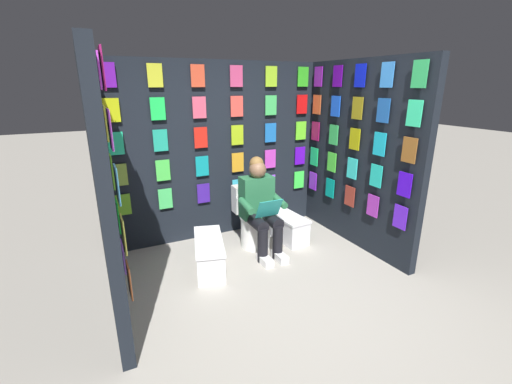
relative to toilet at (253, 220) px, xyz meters
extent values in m
plane|color=#9E998E|center=(0.25, 1.49, -0.33)|extent=(30.00, 30.00, 0.00)
cube|color=black|center=(0.25, -0.55, 0.83)|extent=(2.98, 0.10, 2.31)
cube|color=#61B220|center=(1.51, -0.47, 0.31)|extent=(0.17, 0.01, 0.26)
cube|color=#43C95F|center=(1.00, -0.47, 0.31)|extent=(0.17, 0.01, 0.26)
cube|color=#3B1A94|center=(0.50, -0.47, 0.31)|extent=(0.17, 0.01, 0.26)
cube|color=#3CBBD5|center=(0.00, -0.47, 0.31)|extent=(0.17, 0.01, 0.26)
cube|color=#8E47E5|center=(-0.50, -0.47, 0.31)|extent=(0.17, 0.01, 0.26)
cube|color=#3BEF46|center=(-1.01, -0.47, 0.31)|extent=(0.17, 0.01, 0.26)
cube|color=#7FA535|center=(1.51, -0.47, 0.68)|extent=(0.17, 0.01, 0.26)
cube|color=#46D148|center=(1.00, -0.47, 0.68)|extent=(0.17, 0.01, 0.26)
cube|color=teal|center=(0.50, -0.47, 0.68)|extent=(0.17, 0.01, 0.26)
cube|color=orange|center=(0.00, -0.47, 0.68)|extent=(0.17, 0.01, 0.26)
cube|color=#C439BC|center=(-0.50, -0.47, 0.68)|extent=(0.17, 0.01, 0.26)
cube|color=#560CC9|center=(-1.01, -0.47, 0.68)|extent=(0.17, 0.01, 0.26)
cube|color=#1ECD8B|center=(1.51, -0.47, 1.05)|extent=(0.17, 0.01, 0.26)
cube|color=#1DA283|center=(1.00, -0.47, 1.05)|extent=(0.17, 0.01, 0.26)
cube|color=red|center=(0.50, -0.47, 1.05)|extent=(0.17, 0.01, 0.26)
cube|color=#9CBE19|center=(0.00, -0.47, 1.05)|extent=(0.17, 0.01, 0.26)
cube|color=blue|center=(-0.50, -0.47, 1.05)|extent=(0.17, 0.01, 0.26)
cube|color=#64DE28|center=(-1.01, -0.47, 1.05)|extent=(0.17, 0.01, 0.26)
cube|color=#B5C411|center=(1.51, -0.47, 1.42)|extent=(0.17, 0.01, 0.26)
cube|color=#1DDB4E|center=(1.00, -0.47, 1.42)|extent=(0.17, 0.01, 0.26)
cube|color=#DC4C69|center=(0.50, -0.47, 1.42)|extent=(0.17, 0.01, 0.26)
cube|color=#F1473D|center=(0.00, -0.47, 1.42)|extent=(0.17, 0.01, 0.26)
cube|color=#40BD59|center=(-0.50, -0.47, 1.42)|extent=(0.17, 0.01, 0.26)
cube|color=red|center=(-1.01, -0.47, 1.42)|extent=(0.17, 0.01, 0.26)
cube|color=#6214A1|center=(1.51, -0.47, 1.79)|extent=(0.17, 0.01, 0.26)
cube|color=gold|center=(1.00, -0.47, 1.79)|extent=(0.17, 0.01, 0.26)
cube|color=#D4462A|center=(0.50, -0.47, 1.79)|extent=(0.17, 0.01, 0.26)
cube|color=#C43D6E|center=(0.00, -0.47, 1.79)|extent=(0.17, 0.01, 0.26)
cube|color=#92CA25|center=(-0.50, -0.47, 1.79)|extent=(0.17, 0.01, 0.26)
cube|color=green|center=(-1.01, -0.47, 1.79)|extent=(0.17, 0.01, 0.26)
cube|color=black|center=(-1.24, 0.49, 0.83)|extent=(0.10, 1.99, 2.31)
cube|color=purple|center=(-1.15, -0.32, 0.31)|extent=(0.01, 0.17, 0.26)
cube|color=#089A8A|center=(-1.15, 0.09, 0.31)|extent=(0.01, 0.17, 0.26)
cube|color=#9B3326|center=(-1.15, 0.49, 0.31)|extent=(0.01, 0.17, 0.26)
cube|color=purple|center=(-1.15, 0.90, 0.31)|extent=(0.01, 0.17, 0.26)
cube|color=#5E1FE9|center=(-1.15, 1.30, 0.31)|extent=(0.01, 0.17, 0.26)
cube|color=#1AD761|center=(-1.15, -0.32, 0.68)|extent=(0.01, 0.17, 0.26)
cube|color=#48DC39|center=(-1.15, 0.09, 0.68)|extent=(0.01, 0.17, 0.26)
cube|color=#32E2D7|center=(-1.15, 0.49, 0.68)|extent=(0.01, 0.17, 0.26)
cube|color=#21D0BD|center=(-1.15, 0.90, 0.68)|extent=(0.01, 0.17, 0.26)
cube|color=#430DEC|center=(-1.15, 1.30, 0.68)|extent=(0.01, 0.17, 0.26)
cube|color=#991253|center=(-1.15, -0.32, 1.05)|extent=(0.01, 0.17, 0.26)
cube|color=green|center=(-1.15, 0.09, 1.05)|extent=(0.01, 0.17, 0.26)
cube|color=#B3B00F|center=(-1.15, 0.49, 1.05)|extent=(0.01, 0.17, 0.26)
cube|color=#19BCDB|center=(-1.15, 0.90, 1.05)|extent=(0.01, 0.17, 0.26)
cube|color=#935A24|center=(-1.15, 1.30, 1.05)|extent=(0.01, 0.17, 0.26)
cube|color=#DA5C2C|center=(-1.15, -0.32, 1.42)|extent=(0.01, 0.17, 0.26)
cube|color=blue|center=(-1.15, 0.09, 1.42)|extent=(0.01, 0.17, 0.26)
cube|color=olive|center=(-1.15, 0.49, 1.42)|extent=(0.01, 0.17, 0.26)
cube|color=#1E59AE|center=(-1.15, 0.90, 1.42)|extent=(0.01, 0.17, 0.26)
cube|color=#33ED9E|center=(-1.15, 1.30, 1.42)|extent=(0.01, 0.17, 0.26)
cube|color=purple|center=(-1.15, -0.32, 1.79)|extent=(0.01, 0.17, 0.26)
cube|color=#5B09A2|center=(-1.15, 0.09, 1.79)|extent=(0.01, 0.17, 0.26)
cube|color=#0C19D6|center=(-1.15, 0.49, 1.79)|extent=(0.01, 0.17, 0.26)
cube|color=#3588E5|center=(-1.15, 0.90, 1.79)|extent=(0.01, 0.17, 0.26)
cube|color=green|center=(-1.15, 1.30, 1.79)|extent=(0.01, 0.17, 0.26)
cube|color=black|center=(1.74, 0.49, 0.83)|extent=(0.10, 1.99, 2.31)
cube|color=brown|center=(1.66, 1.30, 0.31)|extent=(0.01, 0.17, 0.26)
cube|color=purple|center=(1.66, 0.90, 0.31)|extent=(0.01, 0.17, 0.26)
cube|color=blue|center=(1.66, 0.49, 0.31)|extent=(0.01, 0.17, 0.26)
cube|color=#38D4C2|center=(1.66, 0.09, 0.31)|extent=(0.01, 0.17, 0.26)
cube|color=#BE3F93|center=(1.66, -0.32, 0.31)|extent=(0.01, 0.17, 0.26)
cube|color=#A0A137|center=(1.66, 1.30, 0.68)|extent=(0.01, 0.17, 0.26)
cube|color=#0B8D21|center=(1.66, 0.90, 0.68)|extent=(0.01, 0.17, 0.26)
cube|color=#D23190|center=(1.66, 0.49, 0.68)|extent=(0.01, 0.17, 0.26)
cube|color=#9F0A6B|center=(1.66, 0.09, 0.68)|extent=(0.01, 0.17, 0.26)
cube|color=#0B0AB3|center=(1.66, -0.32, 0.68)|extent=(0.01, 0.17, 0.26)
cube|color=#469ACC|center=(1.66, 1.30, 1.05)|extent=(0.01, 0.17, 0.26)
cube|color=#54AE22|center=(1.66, 0.90, 1.05)|extent=(0.01, 0.17, 0.26)
cube|color=#3421A1|center=(1.66, 0.49, 1.05)|extent=(0.01, 0.17, 0.26)
cube|color=#CE1FBF|center=(1.66, 0.09, 1.05)|extent=(0.01, 0.17, 0.26)
cube|color=#E82A42|center=(1.66, -0.32, 1.05)|extent=(0.01, 0.17, 0.26)
cube|color=purple|center=(1.66, 1.30, 1.42)|extent=(0.01, 0.17, 0.26)
cube|color=gold|center=(1.66, 0.90, 1.42)|extent=(0.01, 0.17, 0.26)
cube|color=blue|center=(1.66, 0.49, 1.42)|extent=(0.01, 0.17, 0.26)
cube|color=#421FBB|center=(1.66, 0.09, 1.42)|extent=(0.01, 0.17, 0.26)
cube|color=purple|center=(1.66, -0.32, 1.42)|extent=(0.01, 0.17, 0.26)
cube|color=#92165A|center=(1.66, 1.30, 1.79)|extent=(0.01, 0.17, 0.26)
cube|color=#CF3EE4|center=(1.66, 0.90, 1.79)|extent=(0.01, 0.17, 0.26)
cube|color=#1797BE|center=(1.66, 0.49, 1.79)|extent=(0.01, 0.17, 0.26)
cube|color=#3C4FF0|center=(1.66, 0.09, 1.79)|extent=(0.01, 0.17, 0.26)
cube|color=#962B5B|center=(1.66, -0.32, 1.79)|extent=(0.01, 0.17, 0.26)
cylinder|color=white|center=(0.00, 0.08, -0.13)|extent=(0.38, 0.38, 0.40)
cylinder|color=white|center=(0.00, 0.08, 0.09)|extent=(0.41, 0.41, 0.02)
cube|color=white|center=(0.00, -0.18, 0.25)|extent=(0.38, 0.19, 0.36)
cylinder|color=white|center=(0.00, -0.09, 0.25)|extent=(0.39, 0.08, 0.39)
cube|color=#286B42|center=(0.00, 0.11, 0.36)|extent=(0.40, 0.23, 0.52)
sphere|color=brown|center=(0.00, 0.14, 0.71)|extent=(0.21, 0.21, 0.21)
sphere|color=olive|center=(0.00, 0.11, 0.78)|extent=(0.17, 0.17, 0.17)
cylinder|color=black|center=(-0.09, 0.31, 0.11)|extent=(0.16, 0.40, 0.15)
cylinder|color=black|center=(0.11, 0.31, 0.11)|extent=(0.16, 0.40, 0.15)
cylinder|color=black|center=(-0.09, 0.49, -0.11)|extent=(0.12, 0.12, 0.42)
cylinder|color=black|center=(0.11, 0.49, -0.11)|extent=(0.12, 0.12, 0.42)
cube|color=white|center=(-0.09, 0.55, -0.28)|extent=(0.11, 0.26, 0.09)
cube|color=white|center=(0.11, 0.55, -0.28)|extent=(0.11, 0.26, 0.09)
cylinder|color=#286B42|center=(-0.22, 0.29, 0.33)|extent=(0.09, 0.31, 0.13)
cylinder|color=#286B42|center=(0.22, 0.28, 0.33)|extent=(0.09, 0.31, 0.13)
cube|color=teal|center=(0.01, 0.45, 0.32)|extent=(0.30, 0.13, 0.23)
cube|color=silver|center=(-0.47, 0.06, -0.17)|extent=(0.33, 0.70, 0.32)
cube|color=white|center=(-0.47, 0.06, 0.01)|extent=(0.35, 0.73, 0.03)
cube|color=silver|center=(0.72, 0.33, -0.17)|extent=(0.49, 0.84, 0.32)
cube|color=white|center=(0.72, 0.33, 0.00)|extent=(0.52, 0.88, 0.03)
camera|label=1|loc=(1.80, 3.71, 1.70)|focal=24.01mm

